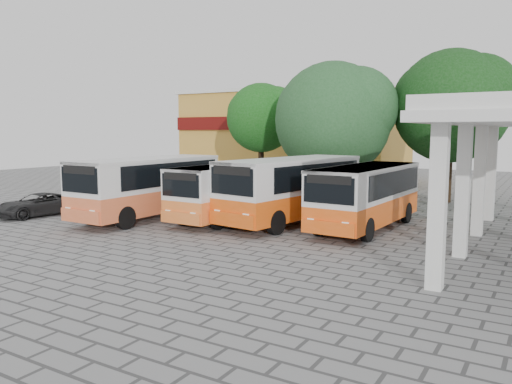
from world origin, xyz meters
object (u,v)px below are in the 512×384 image
Objects in this scene: bus_far_left at (149,184)px; parked_car at (38,205)px; bus_centre_left at (230,188)px; bus_far_right at (366,193)px; bus_centre_right at (292,186)px.

bus_far_left reaches higher than parked_car.
bus_centre_left is 0.95× the size of bus_far_right.
bus_far_right is at bearing 28.03° from parked_car.
bus_far_left reaches higher than bus_far_right.
bus_far_right is at bearing 16.56° from bus_far_left.
bus_centre_left reaches higher than parked_car.
bus_centre_right is at bearing 21.68° from bus_far_left.
bus_far_left is 6.24m from parked_car.
bus_far_left is at bearing -150.27° from bus_centre_right.
bus_centre_right is 3.66m from bus_far_right.
bus_centre_left is 1.81× the size of parked_car.
bus_centre_right is 1.12× the size of bus_far_right.
bus_far_right is (3.64, 0.37, -0.15)m from bus_centre_right.
bus_centre_left is at bearing -167.13° from bus_far_right.
bus_far_left is 4.25m from bus_centre_left.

